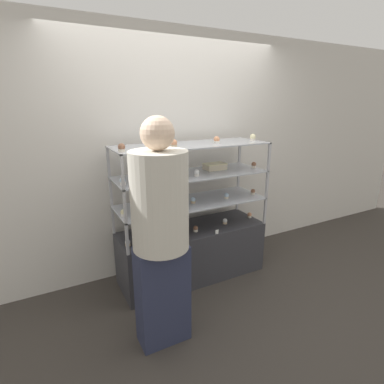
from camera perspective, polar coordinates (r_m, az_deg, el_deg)
The scene contains 30 objects.
ground_plane at distance 3.48m, azimuth 0.00°, elevation -15.49°, with size 20.00×20.00×0.00m, color #38332D.
back_wall at distance 3.36m, azimuth -3.29°, elevation 7.22°, with size 8.00×0.05×2.60m.
display_base at distance 3.33m, azimuth 0.00°, elevation -11.35°, with size 1.56×0.53×0.57m.
display_riser_lower at distance 3.11m, azimuth 0.00°, elevation -2.10°, with size 1.56×0.53×0.30m.
display_riser_middle at distance 3.02m, azimuth 0.00°, elevation 3.23°, with size 1.56×0.53×0.30m.
display_riser_upper at distance 2.97m, azimuth 0.00°, elevation 8.81°, with size 1.56×0.53×0.30m.
layer_cake_centerpiece at distance 3.14m, azimuth -3.36°, elevation -6.19°, with size 0.21×0.21×0.12m.
sheet_cake_frosted at distance 3.22m, azimuth 4.38°, elevation 4.90°, with size 0.23×0.15×0.07m.
cupcake_0 at distance 2.89m, azimuth -12.14°, elevation -9.45°, with size 0.05×0.05×0.06m.
cupcake_1 at distance 3.00m, azimuth -5.36°, elevation -8.12°, with size 0.05×0.05×0.06m.
cupcake_2 at distance 3.12m, azimuth 0.69°, elevation -7.00°, with size 0.05×0.05×0.06m.
cupcake_3 at distance 3.33m, azimuth 6.29°, elevation -5.56°, with size 0.05×0.05×0.06m.
cupcake_4 at distance 3.54m, azimuth 10.90°, elevation -4.34°, with size 0.05×0.05×0.06m.
price_tag_0 at distance 3.08m, azimuth 4.77°, elevation -7.57°, with size 0.04×0.00×0.04m.
cupcake_5 at distance 2.78m, azimuth -12.96°, elevation -3.90°, with size 0.05×0.05×0.06m.
cupcake_6 at distance 2.83m, azimuth -5.16°, elevation -3.15°, with size 0.05×0.05×0.06m.
cupcake_7 at distance 3.05m, azimuth 0.22°, elevation -1.58°, with size 0.05×0.05×0.06m.
cupcake_8 at distance 3.21m, azimuth 6.58°, elevation -0.74°, with size 0.05×0.05×0.06m.
cupcake_9 at distance 3.40m, azimuth 11.53°, elevation 0.04°, with size 0.05×0.05×0.06m.
price_tag_1 at distance 2.73m, azimuth -4.98°, elevation -4.10°, with size 0.04×0.00×0.04m.
cupcake_10 at distance 2.66m, azimuth -13.05°, elevation 1.99°, with size 0.05×0.05×0.07m.
cupcake_11 at distance 2.91m, azimuth 0.92°, elevation 3.65°, with size 0.05×0.05×0.07m.
cupcake_12 at distance 3.35m, azimuth 11.68°, elevation 5.06°, with size 0.05×0.05×0.07m.
price_tag_2 at distance 2.65m, azimuth -4.26°, elevation 2.06°, with size 0.04×0.00×0.04m.
cupcake_13 at distance 2.56m, azimuth -13.27°, elevation 8.19°, with size 0.06×0.06×0.07m.
cupcake_14 at distance 2.77m, azimuth -3.46°, elevation 9.22°, with size 0.06×0.06×0.07m.
cupcake_15 at distance 3.03m, azimuth 4.72°, elevation 9.84°, with size 0.06×0.06×0.07m.
cupcake_16 at distance 3.31m, azimuth 11.50°, elevation 10.15°, with size 0.06×0.06×0.07m.
price_tag_3 at distance 2.54m, azimuth -7.37°, elevation 8.17°, with size 0.04×0.00×0.04m.
customer_figure at distance 2.21m, azimuth -6.00°, elevation -7.53°, with size 0.41×0.41×1.77m.
Camera 1 is at (-1.36, -2.60, 1.86)m, focal length 28.00 mm.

